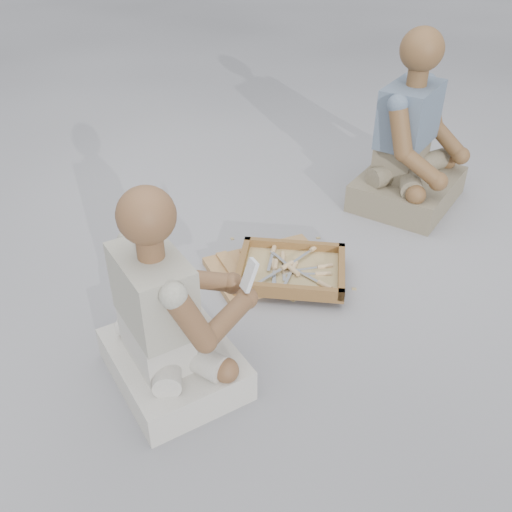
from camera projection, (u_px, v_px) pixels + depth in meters
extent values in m
plane|color=#A6A5AB|center=(289.00, 323.00, 2.36)|extent=(60.00, 60.00, 0.00)
cube|color=olive|center=(269.00, 267.00, 2.66)|extent=(0.59, 0.46, 0.04)
cube|color=brown|center=(291.00, 272.00, 2.58)|extent=(0.57, 0.51, 0.01)
cube|color=brown|center=(294.00, 246.00, 2.71)|extent=(0.46, 0.18, 0.05)
cube|color=brown|center=(288.00, 291.00, 2.42)|extent=(0.46, 0.18, 0.05)
cube|color=brown|center=(341.00, 271.00, 2.54)|extent=(0.15, 0.37, 0.05)
cube|color=brown|center=(242.00, 263.00, 2.59)|extent=(0.15, 0.37, 0.05)
cube|color=tan|center=(291.00, 270.00, 2.57)|extent=(0.50, 0.44, 0.01)
cube|color=silver|center=(299.00, 274.00, 2.54)|extent=(0.15, 0.04, 0.00)
cylinder|color=#A67857|center=(323.00, 274.00, 2.54)|extent=(0.07, 0.04, 0.02)
cube|color=silver|center=(274.00, 279.00, 2.50)|extent=(0.06, 0.15, 0.00)
cylinder|color=#A67857|center=(275.00, 265.00, 2.59)|extent=(0.04, 0.07, 0.02)
cube|color=silver|center=(302.00, 270.00, 2.57)|extent=(0.15, 0.02, 0.00)
cylinder|color=#A67857|center=(325.00, 267.00, 2.59)|extent=(0.07, 0.02, 0.02)
cube|color=silver|center=(287.00, 280.00, 2.49)|extent=(0.09, 0.14, 0.00)
cylinder|color=#A67857|center=(294.00, 266.00, 2.58)|extent=(0.05, 0.07, 0.02)
cube|color=silver|center=(301.00, 257.00, 2.62)|extent=(0.13, 0.10, 0.00)
cylinder|color=#A67857|center=(315.00, 247.00, 2.69)|extent=(0.07, 0.06, 0.02)
cube|color=silver|center=(280.00, 259.00, 2.62)|extent=(0.07, 0.15, 0.00)
cylinder|color=#A67857|center=(294.00, 270.00, 2.54)|extent=(0.05, 0.07, 0.02)
cube|color=silver|center=(284.00, 271.00, 2.56)|extent=(0.04, 0.15, 0.00)
cylinder|color=#A67857|center=(283.00, 257.00, 2.65)|extent=(0.04, 0.07, 0.02)
cube|color=silver|center=(305.00, 275.00, 2.52)|extent=(0.10, 0.13, 0.00)
cylinder|color=#A67857|center=(325.00, 285.00, 2.46)|extent=(0.06, 0.07, 0.02)
cube|color=silver|center=(274.00, 279.00, 2.51)|extent=(0.04, 0.15, 0.00)
cylinder|color=#A67857|center=(273.00, 264.00, 2.60)|extent=(0.03, 0.07, 0.02)
cube|color=silver|center=(271.00, 262.00, 2.61)|extent=(0.07, 0.15, 0.00)
cylinder|color=#A67857|center=(274.00, 248.00, 2.70)|extent=(0.05, 0.07, 0.02)
cube|color=silver|center=(270.00, 276.00, 2.50)|extent=(0.13, 0.10, 0.00)
cylinder|color=#A67857|center=(287.00, 265.00, 2.57)|extent=(0.07, 0.06, 0.02)
cube|color=tan|center=(231.00, 302.00, 2.47)|extent=(0.02, 0.02, 0.00)
cube|color=tan|center=(232.00, 239.00, 2.89)|extent=(0.02, 0.02, 0.00)
cube|color=tan|center=(309.00, 268.00, 2.68)|extent=(0.02, 0.02, 0.00)
cube|color=tan|center=(318.00, 238.00, 2.90)|extent=(0.02, 0.02, 0.00)
cube|color=tan|center=(277.00, 249.00, 2.81)|extent=(0.02, 0.02, 0.00)
cube|color=tan|center=(293.00, 300.00, 2.48)|extent=(0.02, 0.02, 0.00)
cube|color=tan|center=(354.00, 289.00, 2.55)|extent=(0.02, 0.02, 0.00)
cube|color=tan|center=(279.00, 242.00, 2.87)|extent=(0.02, 0.02, 0.00)
cube|color=beige|center=(174.00, 364.00, 2.07)|extent=(0.55, 0.61, 0.13)
cube|color=beige|center=(157.00, 339.00, 1.97)|extent=(0.26, 0.32, 0.16)
cube|color=#ACA999|center=(153.00, 290.00, 1.86)|extent=(0.29, 0.36, 0.26)
sphere|color=brown|center=(146.00, 215.00, 1.70)|extent=(0.18, 0.18, 0.18)
sphere|color=brown|center=(232.00, 283.00, 2.10)|extent=(0.08, 0.08, 0.08)
sphere|color=brown|center=(247.00, 298.00, 2.03)|extent=(0.08, 0.08, 0.08)
cube|color=#796E57|center=(407.00, 189.00, 3.18)|extent=(0.76, 0.76, 0.16)
cube|color=#796E57|center=(401.00, 158.00, 3.11)|extent=(0.38, 0.38, 0.19)
cube|color=slate|center=(410.00, 114.00, 2.97)|extent=(0.42, 0.42, 0.31)
sphere|color=brown|center=(422.00, 49.00, 2.78)|extent=(0.22, 0.22, 0.22)
sphere|color=brown|center=(461.00, 156.00, 3.11)|extent=(0.10, 0.10, 0.10)
sphere|color=brown|center=(438.00, 181.00, 2.86)|extent=(0.10, 0.10, 0.10)
cube|color=white|center=(249.00, 275.00, 1.98)|extent=(0.07, 0.06, 0.12)
cube|color=black|center=(249.00, 273.00, 1.97)|extent=(0.03, 0.04, 0.04)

